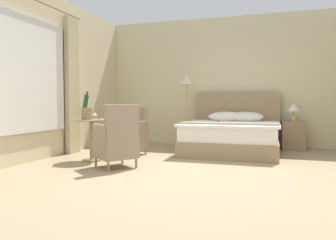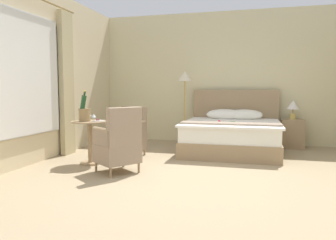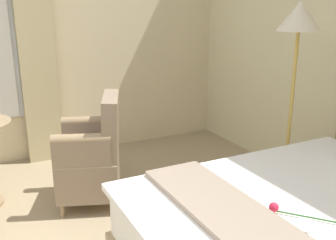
{
  "view_description": "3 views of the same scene",
  "coord_description": "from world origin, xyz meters",
  "px_view_note": "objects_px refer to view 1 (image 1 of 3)",
  "views": [
    {
      "loc": [
        1.02,
        -4.51,
        1.02
      ],
      "look_at": [
        -0.84,
        1.37,
        0.68
      ],
      "focal_mm": 35.0,
      "sensor_mm": 36.0,
      "label": 1
    },
    {
      "loc": [
        0.68,
        -4.39,
        1.24
      ],
      "look_at": [
        -0.84,
        1.37,
        0.68
      ],
      "focal_mm": 35.0,
      "sensor_mm": 36.0,
      "label": 2
    },
    {
      "loc": [
        1.27,
        0.58,
        1.56
      ],
      "look_at": [
        -0.88,
        1.68,
        0.86
      ],
      "focal_mm": 40.0,
      "sensor_mm": 36.0,
      "label": 3
    }
  ],
  "objects_px": {
    "bed": "(232,135)",
    "champagne_bucket": "(87,111)",
    "armchair_facing_bed": "(117,140)",
    "side_table_round": "(92,135)",
    "nightstand": "(293,136)",
    "floor_lamp_brass": "(187,87)",
    "snack_plate": "(101,119)",
    "wine_glass_near_bucket": "(95,115)",
    "wine_glass_near_edge": "(92,114)",
    "armchair_by_window": "(130,134)",
    "bedside_lamp": "(294,108)"
  },
  "relations": [
    {
      "from": "bed",
      "to": "champagne_bucket",
      "type": "height_order",
      "value": "champagne_bucket"
    },
    {
      "from": "armchair_facing_bed",
      "to": "champagne_bucket",
      "type": "bearing_deg",
      "value": 153.38
    },
    {
      "from": "side_table_round",
      "to": "champagne_bucket",
      "type": "relative_size",
      "value": 1.41
    },
    {
      "from": "nightstand",
      "to": "side_table_round",
      "type": "distance_m",
      "value": 4.23
    },
    {
      "from": "nightstand",
      "to": "champagne_bucket",
      "type": "bearing_deg",
      "value": -144.04
    },
    {
      "from": "bed",
      "to": "floor_lamp_brass",
      "type": "distance_m",
      "value": 1.57
    },
    {
      "from": "side_table_round",
      "to": "snack_plate",
      "type": "distance_m",
      "value": 0.32
    },
    {
      "from": "floor_lamp_brass",
      "to": "side_table_round",
      "type": "height_order",
      "value": "floor_lamp_brass"
    },
    {
      "from": "wine_glass_near_bucket",
      "to": "wine_glass_near_edge",
      "type": "distance_m",
      "value": 0.3
    },
    {
      "from": "side_table_round",
      "to": "nightstand",
      "type": "bearing_deg",
      "value": 36.08
    },
    {
      "from": "floor_lamp_brass",
      "to": "champagne_bucket",
      "type": "xyz_separation_m",
      "value": [
        -1.2,
        -2.29,
        -0.5
      ]
    },
    {
      "from": "bed",
      "to": "wine_glass_near_edge",
      "type": "relative_size",
      "value": 15.8
    },
    {
      "from": "armchair_by_window",
      "to": "armchair_facing_bed",
      "type": "distance_m",
      "value": 1.35
    },
    {
      "from": "wine_glass_near_edge",
      "to": "armchair_by_window",
      "type": "distance_m",
      "value": 0.95
    },
    {
      "from": "bed",
      "to": "armchair_facing_bed",
      "type": "bearing_deg",
      "value": -124.98
    },
    {
      "from": "wine_glass_near_edge",
      "to": "wine_glass_near_bucket",
      "type": "bearing_deg",
      "value": -48.0
    },
    {
      "from": "floor_lamp_brass",
      "to": "wine_glass_near_bucket",
      "type": "distance_m",
      "value": 2.62
    },
    {
      "from": "armchair_by_window",
      "to": "wine_glass_near_bucket",
      "type": "bearing_deg",
      "value": -101.71
    },
    {
      "from": "bedside_lamp",
      "to": "bed",
      "type": "bearing_deg",
      "value": -148.01
    },
    {
      "from": "wine_glass_near_edge",
      "to": "armchair_facing_bed",
      "type": "distance_m",
      "value": 1.01
    },
    {
      "from": "armchair_facing_bed",
      "to": "bed",
      "type": "bearing_deg",
      "value": 55.02
    },
    {
      "from": "wine_glass_near_bucket",
      "to": "armchair_by_window",
      "type": "relative_size",
      "value": 0.14
    },
    {
      "from": "wine_glass_near_bucket",
      "to": "champagne_bucket",
      "type": "bearing_deg",
      "value": 162.93
    },
    {
      "from": "snack_plate",
      "to": "bed",
      "type": "bearing_deg",
      "value": 39.45
    },
    {
      "from": "side_table_round",
      "to": "bedside_lamp",
      "type": "bearing_deg",
      "value": 36.08
    },
    {
      "from": "bedside_lamp",
      "to": "wine_glass_near_edge",
      "type": "xyz_separation_m",
      "value": [
        -3.49,
        -2.37,
        -0.08
      ]
    },
    {
      "from": "armchair_by_window",
      "to": "floor_lamp_brass",
      "type": "bearing_deg",
      "value": 60.07
    },
    {
      "from": "bedside_lamp",
      "to": "floor_lamp_brass",
      "type": "xyz_separation_m",
      "value": [
        -2.29,
        -0.24,
        0.48
      ]
    },
    {
      "from": "bed",
      "to": "bedside_lamp",
      "type": "bearing_deg",
      "value": 31.99
    },
    {
      "from": "bedside_lamp",
      "to": "floor_lamp_brass",
      "type": "bearing_deg",
      "value": -174.1
    },
    {
      "from": "bed",
      "to": "wine_glass_near_bucket",
      "type": "distance_m",
      "value": 2.81
    },
    {
      "from": "bedside_lamp",
      "to": "nightstand",
      "type": "bearing_deg",
      "value": 0.0
    },
    {
      "from": "nightstand",
      "to": "bed",
      "type": "bearing_deg",
      "value": -148.01
    },
    {
      "from": "bedside_lamp",
      "to": "armchair_facing_bed",
      "type": "height_order",
      "value": "bedside_lamp"
    },
    {
      "from": "side_table_round",
      "to": "champagne_bucket",
      "type": "xyz_separation_m",
      "value": [
        -0.07,
        -0.04,
        0.41
      ]
    },
    {
      "from": "floor_lamp_brass",
      "to": "wine_glass_near_edge",
      "type": "xyz_separation_m",
      "value": [
        -1.2,
        -2.13,
        -0.56
      ]
    },
    {
      "from": "nightstand",
      "to": "floor_lamp_brass",
      "type": "relative_size",
      "value": 0.37
    },
    {
      "from": "nightstand",
      "to": "armchair_facing_bed",
      "type": "distance_m",
      "value": 3.99
    },
    {
      "from": "bedside_lamp",
      "to": "wine_glass_near_edge",
      "type": "height_order",
      "value": "bedside_lamp"
    },
    {
      "from": "bed",
      "to": "side_table_round",
      "type": "distance_m",
      "value": 2.81
    },
    {
      "from": "floor_lamp_brass",
      "to": "snack_plate",
      "type": "relative_size",
      "value": 10.09
    },
    {
      "from": "snack_plate",
      "to": "armchair_facing_bed",
      "type": "height_order",
      "value": "armchair_facing_bed"
    },
    {
      "from": "floor_lamp_brass",
      "to": "snack_plate",
      "type": "bearing_deg",
      "value": -113.76
    },
    {
      "from": "side_table_round",
      "to": "wine_glass_near_bucket",
      "type": "relative_size",
      "value": 5.49
    },
    {
      "from": "wine_glass_near_edge",
      "to": "bed",
      "type": "bearing_deg",
      "value": 35.3
    },
    {
      "from": "bed",
      "to": "floor_lamp_brass",
      "type": "bearing_deg",
      "value": 154.27
    },
    {
      "from": "side_table_round",
      "to": "wine_glass_near_bucket",
      "type": "height_order",
      "value": "wine_glass_near_bucket"
    },
    {
      "from": "bed",
      "to": "floor_lamp_brass",
      "type": "relative_size",
      "value": 1.25
    },
    {
      "from": "nightstand",
      "to": "armchair_facing_bed",
      "type": "bearing_deg",
      "value": -133.03
    },
    {
      "from": "champagne_bucket",
      "to": "snack_plate",
      "type": "distance_m",
      "value": 0.28
    }
  ]
}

